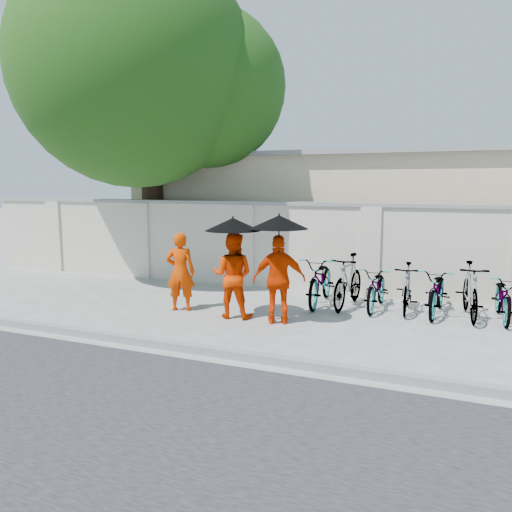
% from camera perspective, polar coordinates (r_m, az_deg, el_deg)
% --- Properties ---
extents(ground, '(80.00, 80.00, 0.00)m').
position_cam_1_polar(ground, '(9.19, -3.10, -7.54)').
color(ground, '#ADADAD').
extents(kerb, '(40.00, 0.16, 0.12)m').
position_cam_1_polar(kerb, '(7.74, -8.61, -10.21)').
color(kerb, gray).
rests_on(kerb, ground).
extents(compound_wall, '(20.00, 0.30, 2.00)m').
position_cam_1_polar(compound_wall, '(11.62, 8.17, 0.76)').
color(compound_wall, beige).
rests_on(compound_wall, ground).
extents(building_behind, '(14.00, 6.00, 3.20)m').
position_cam_1_polar(building_behind, '(15.11, 15.49, 4.54)').
color(building_behind, beige).
rests_on(building_behind, ground).
extents(shade_tree, '(6.70, 6.20, 8.20)m').
position_cam_1_polar(shade_tree, '(13.51, -12.43, 19.16)').
color(shade_tree, '#503520').
rests_on(shade_tree, ground).
extents(monk_left, '(0.66, 0.54, 1.56)m').
position_cam_1_polar(monk_left, '(9.95, -8.64, -1.78)').
color(monk_left, '#DB3600').
rests_on(monk_left, ground).
extents(monk_center, '(0.86, 0.71, 1.61)m').
position_cam_1_polar(monk_center, '(9.33, -2.69, -2.21)').
color(monk_center, '#E33100').
rests_on(monk_center, ground).
extents(parasol_center, '(1.03, 1.03, 0.97)m').
position_cam_1_polar(parasol_center, '(9.11, -2.66, 3.64)').
color(parasol_center, black).
rests_on(parasol_center, ground).
extents(monk_right, '(1.02, 0.70, 1.61)m').
position_cam_1_polar(monk_right, '(8.92, 2.66, -2.71)').
color(monk_right, '#E23000').
rests_on(monk_right, ground).
extents(parasol_right, '(1.03, 1.03, 1.05)m').
position_cam_1_polar(parasol_right, '(8.70, 2.65, 3.91)').
color(parasol_right, black).
rests_on(parasol_right, ground).
extents(bike_0, '(0.78, 1.98, 1.02)m').
position_cam_1_polar(bike_0, '(10.47, 7.46, -2.76)').
color(bike_0, slate).
rests_on(bike_0, ground).
extents(bike_1, '(0.66, 1.84, 1.08)m').
position_cam_1_polar(bike_1, '(10.31, 10.50, -2.84)').
color(bike_1, slate).
rests_on(bike_1, ground).
extents(bike_2, '(0.62, 1.68, 0.88)m').
position_cam_1_polar(bike_2, '(10.29, 13.68, -3.53)').
color(bike_2, slate).
rests_on(bike_2, ground).
extents(bike_3, '(0.52, 1.60, 0.95)m').
position_cam_1_polar(bike_3, '(10.24, 16.87, -3.50)').
color(bike_3, slate).
rests_on(bike_3, ground).
extents(bike_4, '(0.74, 1.80, 0.92)m').
position_cam_1_polar(bike_4, '(10.19, 20.06, -3.79)').
color(bike_4, slate).
rests_on(bike_4, ground).
extents(bike_5, '(0.69, 1.78, 1.04)m').
position_cam_1_polar(bike_5, '(10.15, 23.29, -3.66)').
color(bike_5, slate).
rests_on(bike_5, ground).
extents(bike_6, '(0.69, 1.70, 0.87)m').
position_cam_1_polar(bike_6, '(10.26, 26.46, -4.22)').
color(bike_6, slate).
rests_on(bike_6, ground).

